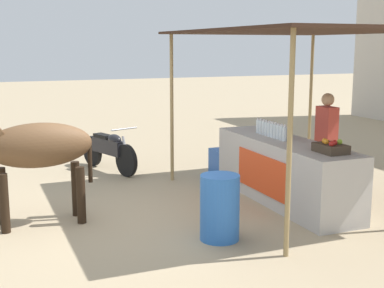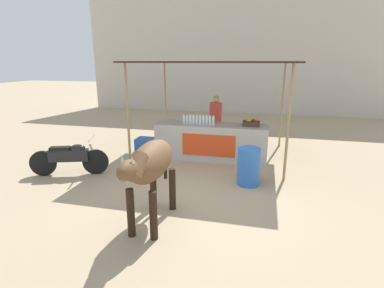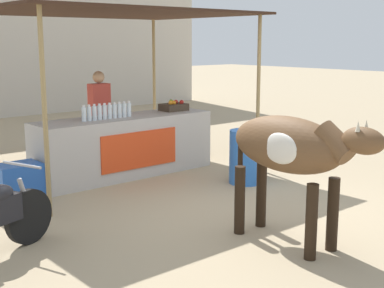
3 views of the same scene
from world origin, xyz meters
name	(u,v)px [view 2 (image 2 of 3)]	position (x,y,z in m)	size (l,w,h in m)	color
ground_plane	(192,190)	(0.00, 0.00, 0.00)	(60.00, 60.00, 0.00)	tan
building_wall_far	(240,52)	(0.00, 10.12, 3.02)	(16.00, 0.50, 6.03)	beige
stall_counter	(211,141)	(0.00, 2.20, 0.48)	(3.00, 0.82, 0.96)	#B2ADA8
stall_awning	(214,65)	(0.00, 2.50, 2.50)	(4.20, 3.20, 2.61)	#382319
water_bottle_row	(198,120)	(-0.35, 2.15, 1.07)	(0.88, 0.07, 0.25)	silver
fruit_crate	(251,123)	(1.05, 2.25, 1.03)	(0.44, 0.32, 0.18)	#3F3326
vendor_behind_counter	(216,123)	(-0.01, 2.95, 0.85)	(0.34, 0.22, 1.65)	#383842
cooler_box	(147,146)	(-1.85, 2.10, 0.24)	(0.60, 0.44, 0.48)	blue
water_barrel	(249,167)	(1.11, 0.59, 0.41)	(0.49, 0.49, 0.82)	blue
cow	(150,165)	(-0.34, -1.44, 1.03)	(0.54, 1.82, 1.44)	brown
motorcycle_parked	(70,157)	(-3.00, 0.19, 0.43)	(1.73, 0.77, 0.90)	black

